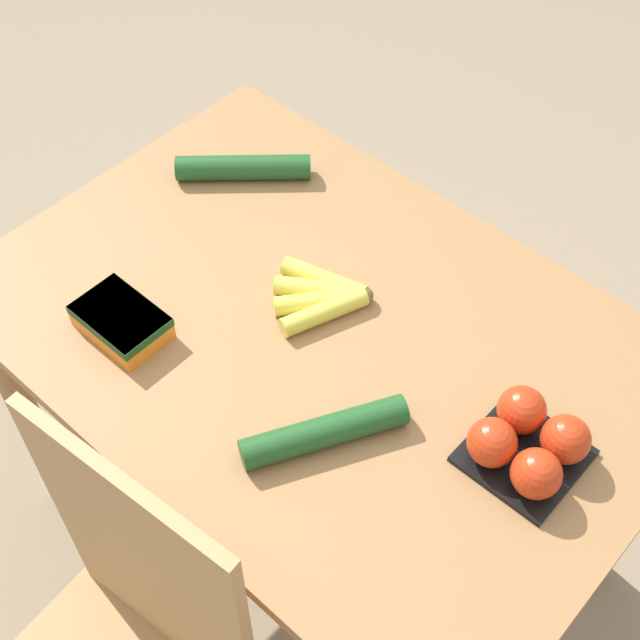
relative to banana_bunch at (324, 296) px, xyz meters
name	(u,v)px	position (x,y,z in m)	size (l,w,h in m)	color
ground_plane	(320,528)	(-0.04, 0.05, -0.78)	(12.00, 12.00, 0.00)	gray
dining_table	(320,369)	(-0.04, 0.05, -0.13)	(1.21, 0.84, 0.77)	#9E7044
banana_bunch	(324,296)	(0.00, 0.00, 0.00)	(0.18, 0.18, 0.04)	brown
tomato_pack	(528,443)	(-0.45, 0.03, 0.03)	(0.17, 0.17, 0.09)	black
carrot_bag	(121,320)	(0.22, 0.28, 0.01)	(0.16, 0.11, 0.05)	orange
cucumber_near	(243,168)	(0.35, -0.14, 0.01)	(0.23, 0.22, 0.05)	#1E5123
cucumber_far	(325,432)	(-0.20, 0.21, 0.01)	(0.18, 0.26, 0.05)	#1E5123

